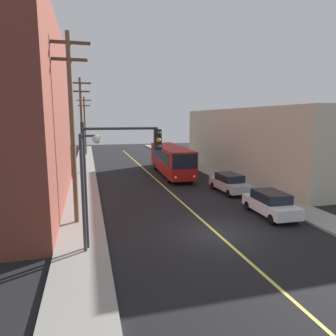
# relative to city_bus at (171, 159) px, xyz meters

# --- Properties ---
(ground_plane) EXTENTS (120.00, 120.00, 0.00)m
(ground_plane) POSITION_rel_city_bus_xyz_m (-2.20, -17.56, -1.82)
(ground_plane) COLOR black
(sidewalk_left) EXTENTS (2.50, 90.00, 0.15)m
(sidewalk_left) POSITION_rel_city_bus_xyz_m (-9.45, -7.56, -1.74)
(sidewalk_left) COLOR gray
(sidewalk_left) RESTS_ON ground
(sidewalk_right) EXTENTS (2.50, 90.00, 0.15)m
(sidewalk_right) POSITION_rel_city_bus_xyz_m (5.05, -7.56, -1.74)
(sidewalk_right) COLOR gray
(sidewalk_right) RESTS_ON ground
(lane_stripe_center) EXTENTS (0.16, 60.00, 0.01)m
(lane_stripe_center) POSITION_rel_city_bus_xyz_m (-2.20, -2.56, -1.81)
(lane_stripe_center) COLOR #D8CC4C
(lane_stripe_center) RESTS_ON ground
(building_right_warehouse) EXTENTS (12.00, 26.74, 7.36)m
(building_right_warehouse) POSITION_rel_city_bus_xyz_m (12.29, -1.25, 1.86)
(building_right_warehouse) COLOR beige
(building_right_warehouse) RESTS_ON ground
(city_bus) EXTENTS (3.13, 12.24, 3.20)m
(city_bus) POSITION_rel_city_bus_xyz_m (0.00, 0.00, 0.00)
(city_bus) COLOR maroon
(city_bus) RESTS_ON ground
(parked_car_white) EXTENTS (1.92, 4.45, 1.62)m
(parked_car_white) POSITION_rel_city_bus_xyz_m (2.41, -15.69, -0.98)
(parked_car_white) COLOR silver
(parked_car_white) RESTS_ON ground
(parked_car_silver) EXTENTS (1.95, 4.46, 1.62)m
(parked_car_silver) POSITION_rel_city_bus_xyz_m (2.69, -9.14, -0.98)
(parked_car_silver) COLOR #B7B7BC
(parked_car_silver) RESTS_ON ground
(utility_pole_near) EXTENTS (2.40, 0.28, 10.90)m
(utility_pole_near) POSITION_rel_city_bus_xyz_m (-9.76, -14.06, 4.30)
(utility_pole_near) COLOR brown
(utility_pole_near) RESTS_ON sidewalk_left
(utility_pole_mid) EXTENTS (2.40, 0.28, 10.61)m
(utility_pole_mid) POSITION_rel_city_bus_xyz_m (-9.49, 3.51, 4.15)
(utility_pole_mid) COLOR brown
(utility_pole_mid) RESTS_ON sidewalk_left
(utility_pole_far) EXTENTS (2.40, 0.28, 9.74)m
(utility_pole_far) POSITION_rel_city_bus_xyz_m (-9.25, 21.52, 3.70)
(utility_pole_far) COLOR brown
(utility_pole_far) RESTS_ON sidewalk_left
(traffic_signal_left_corner) EXTENTS (3.75, 0.48, 6.00)m
(traffic_signal_left_corner) POSITION_rel_city_bus_xyz_m (-7.61, -18.08, 2.49)
(traffic_signal_left_corner) COLOR #2D2D33
(traffic_signal_left_corner) RESTS_ON sidewalk_left
(street_lamp_left) EXTENTS (0.98, 0.40, 5.50)m
(street_lamp_left) POSITION_rel_city_bus_xyz_m (-9.03, -18.44, 1.92)
(street_lamp_left) COLOR #38383D
(street_lamp_left) RESTS_ON sidewalk_left
(fire_hydrant) EXTENTS (0.44, 0.26, 0.84)m
(fire_hydrant) POSITION_rel_city_bus_xyz_m (4.65, -11.71, -1.23)
(fire_hydrant) COLOR red
(fire_hydrant) RESTS_ON sidewalk_right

